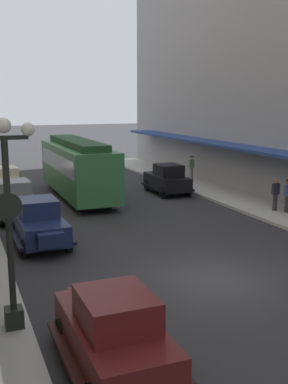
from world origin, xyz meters
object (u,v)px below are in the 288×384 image
Objects in this scene: parked_car_2 at (113,330)px; pedestrian_1 at (288,196)px; streetcar at (78,166)px; pedestrian_0 at (275,194)px; pedestrian_5 at (191,167)px; parked_car_4 at (167,178)px; parked_car_1 at (40,222)px; parked_car_3 at (5,183)px; lamp_post_with_clock at (8,216)px; parked_car_0 at (15,199)px.

pedestrian_1 is (12.47, 9.89, 0.07)m from parked_car_2.
streetcar is 11.36m from pedestrian_0.
pedestrian_5 reaches higher than pedestrian_0.
pedestrian_5 is at bearing 16.06° from streetcar.
streetcar is at bearing -163.94° from pedestrian_5.
streetcar is (-5.46, 0.76, 0.96)m from parked_car_4.
parked_car_4 is at bearing 40.08° from parked_car_1.
parked_car_2 is 2.55× the size of pedestrian_5.
parked_car_3 is 0.83× the size of lamp_post_with_clock.
streetcar is at bearing 70.35° from lamp_post_with_clock.
parked_car_1 is 2.60× the size of pedestrian_0.
parked_car_1 is at bearing -88.14° from parked_car_3.
lamp_post_with_clock is 16.15m from pedestrian_1.
parked_car_1 is 11.98m from parked_car_4.
parked_car_0 is 14.39m from pedestrian_5.
parked_car_4 is (9.49, -2.16, 0.00)m from parked_car_3.
parked_car_2 is 0.99× the size of parked_car_3.
parked_car_2 is (-0.10, -9.62, 0.00)m from parked_car_1.
lamp_post_with_clock is (-1.54, -16.97, 2.04)m from parked_car_3.
pedestrian_5 is (3.46, 3.33, 0.07)m from parked_car_4.
pedestrian_5 is (12.94, 1.17, 0.07)m from parked_car_3.
parked_car_0 is at bearing -163.09° from parked_car_4.
parked_car_2 is at bearing -90.57° from parked_car_1.
pedestrian_1 and pedestrian_5 have the same top height.
parked_car_3 is at bearing 167.18° from parked_car_4.
pedestrian_0 is 0.98× the size of pedestrian_5.
streetcar is 5.86× the size of pedestrian_0.
parked_car_0 is 9.95m from parked_car_4.
lamp_post_with_clock is (-1.86, -7.10, 2.04)m from parked_car_1.
parked_car_1 is 0.83× the size of lamp_post_with_clock.
pedestrian_5 is at bearing 88.68° from pedestrian_1.
parked_car_0 is 2.63× the size of pedestrian_0.
parked_car_0 reaches higher than pedestrian_5.
parked_car_0 is 1.00× the size of parked_car_3.
parked_car_4 is 8.11m from pedestrian_1.
parked_car_4 is at bearing 113.00° from pedestrian_0.
lamp_post_with_clock is 3.09× the size of pedestrian_5.
streetcar is 9.32m from pedestrian_5.
parked_car_2 is (0.26, -14.44, 0.00)m from parked_car_0.
parked_car_4 is 0.45× the size of streetcar.
parked_car_2 is 0.44× the size of streetcar.
pedestrian_5 is (14.48, 18.14, -1.97)m from lamp_post_with_clock.
parked_car_4 is 5.60m from streetcar.
parked_car_0 is 4.83m from parked_car_1.
parked_car_1 is 1.00× the size of parked_car_2.
parked_car_0 is at bearing 94.22° from parked_car_1.
pedestrian_1 is at bearing -43.43° from streetcar.
lamp_post_with_clock reaches higher than parked_car_3.
parked_car_3 is 15.92m from pedestrian_1.
pedestrian_0 is 0.65m from pedestrian_1.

